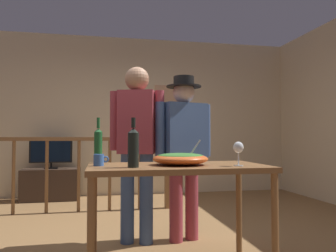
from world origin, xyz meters
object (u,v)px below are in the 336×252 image
mug_blue (99,160)px  wine_bottle_green (98,145)px  stair_railing (81,164)px  person_standing_right (184,142)px  person_standing_left (137,139)px  tv_console (51,184)px  salad_bowl (180,158)px  serving_table (178,177)px  wine_bottle_dark (133,147)px  flat_screen_tv (51,151)px  wine_glass (238,149)px  framed_picture (170,97)px

mug_blue → wine_bottle_green: bearing=92.6°
stair_railing → person_standing_right: 1.87m
person_standing_left → person_standing_right: 0.47m
stair_railing → tv_console: bearing=119.3°
tv_console → salad_bowl: bearing=-66.5°
serving_table → wine_bottle_dark: size_ratio=3.84×
mug_blue → person_standing_left: (0.35, 0.72, 0.15)m
flat_screen_tv → serving_table: size_ratio=0.50×
wine_bottle_green → tv_console: bearing=105.1°
stair_railing → wine_bottle_green: size_ratio=9.33×
flat_screen_tv → wine_bottle_green: wine_bottle_green is taller
flat_screen_tv → salad_bowl: (1.40, -3.18, 0.06)m
tv_console → person_standing_left: (1.14, -2.45, 0.74)m
wine_glass → person_standing_left: bearing=124.7°
tv_console → wine_bottle_green: 3.11m
tv_console → wine_glass: bearing=-62.1°
salad_bowl → mug_blue: salad_bowl is taller
person_standing_left → person_standing_right: (0.47, -0.00, -0.03)m
salad_bowl → wine_bottle_green: 0.68m
salad_bowl → wine_glass: (0.39, -0.17, 0.08)m
wine_bottle_dark → wine_bottle_green: bearing=119.7°
wine_bottle_dark → person_standing_right: size_ratio=0.21×
tv_console → salad_bowl: salad_bowl is taller
serving_table → person_standing_left: (-0.23, 0.75, 0.28)m
stair_railing → person_standing_left: person_standing_left is taller
stair_railing → salad_bowl: stair_railing is taller
framed_picture → serving_table: size_ratio=0.43×
wine_bottle_dark → person_standing_left: bearing=82.8°
wine_glass → person_standing_right: person_standing_right is taller
salad_bowl → mug_blue: size_ratio=3.75×
person_standing_left → person_standing_right: size_ratio=1.05×
tv_console → mug_blue: bearing=-75.9°
framed_picture → wine_glass: 3.77m
wine_glass → wine_bottle_dark: bearing=177.7°
stair_railing → wine_glass: bearing=-62.7°
wine_glass → wine_bottle_green: wine_bottle_green is taller
serving_table → wine_glass: (0.41, -0.18, 0.21)m
tv_console → wine_glass: size_ratio=5.10×
flat_screen_tv → framed_picture: bearing=9.0°
person_standing_left → salad_bowl: bearing=125.9°
person_standing_left → stair_railing: bearing=-50.5°
tv_console → mug_blue: 3.33m
framed_picture → stair_railing: size_ratio=0.17×
tv_console → flat_screen_tv: flat_screen_tv is taller
framed_picture → wine_bottle_green: bearing=-111.1°
wine_glass → wine_bottle_green: (-1.00, 0.46, 0.02)m
wine_bottle_green → wine_bottle_dark: wine_bottle_green is taller
serving_table → wine_bottle_green: bearing=155.0°
wine_bottle_dark → person_standing_left: size_ratio=0.20×
salad_bowl → mug_blue: 0.60m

